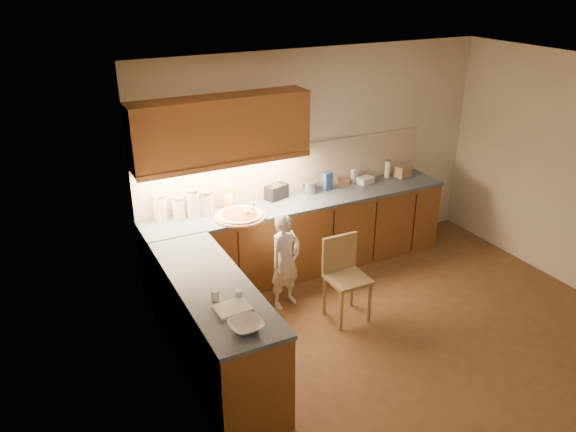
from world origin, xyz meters
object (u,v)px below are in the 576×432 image
(pizza_on_board, at_px, (240,216))
(toaster, at_px, (277,192))
(wooden_chair, at_px, (344,272))
(child, at_px, (285,261))
(oil_jug, at_px, (228,196))

(pizza_on_board, distance_m, toaster, 0.67)
(pizza_on_board, relative_size, wooden_chair, 0.62)
(wooden_chair, relative_size, toaster, 3.01)
(pizza_on_board, xyz_separation_m, child, (0.30, -0.49, -0.41))
(wooden_chair, bearing_deg, pizza_on_board, 129.83)
(pizza_on_board, distance_m, oil_jug, 0.34)
(pizza_on_board, relative_size, toaster, 1.88)
(pizza_on_board, relative_size, oil_jug, 1.78)
(child, xyz_separation_m, oil_jug, (-0.32, 0.81, 0.52))
(child, bearing_deg, wooden_chair, -61.33)
(child, distance_m, toaster, 0.97)
(pizza_on_board, relative_size, child, 0.52)
(oil_jug, relative_size, toaster, 1.06)
(oil_jug, distance_m, toaster, 0.61)
(pizza_on_board, height_order, child, pizza_on_board)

